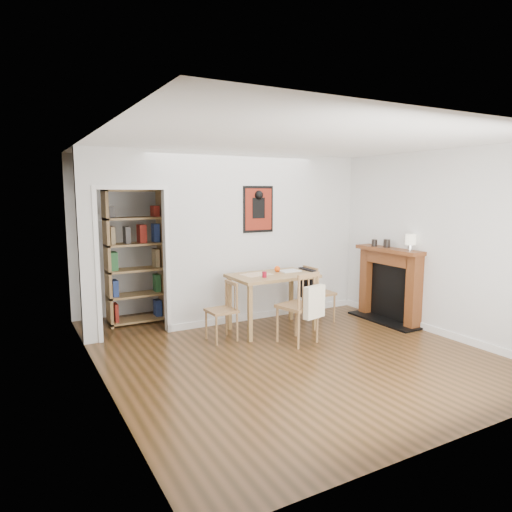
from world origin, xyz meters
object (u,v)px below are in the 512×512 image
red_glass (264,275)px  mantel_lamp (411,241)px  notebook (289,271)px  ceramic_jar_b (374,243)px  dining_table (272,281)px  fireplace (390,282)px  chair_left (221,311)px  chair_front (298,307)px  orange_fruit (277,269)px  ceramic_jar_a (387,243)px  bookshelf (135,257)px  chair_right (318,293)px

red_glass → mantel_lamp: (2.07, -0.71, 0.44)m
notebook → ceramic_jar_b: ceramic_jar_b is taller
dining_table → fireplace: fireplace is taller
chair_left → chair_front: bearing=-34.7°
chair_left → chair_front: chair_front is taller
dining_table → notebook: size_ratio=3.98×
chair_front → orange_fruit: (0.17, 0.82, 0.38)m
orange_fruit → ceramic_jar_a: ceramic_jar_a is taller
bookshelf → ceramic_jar_b: bearing=-24.6°
fireplace → notebook: (-1.51, 0.57, 0.22)m
bookshelf → mantel_lamp: size_ratio=8.61×
fireplace → mantel_lamp: bearing=-92.2°
bookshelf → orange_fruit: bookshelf is taller
chair_left → fireplace: 2.76m
chair_front → chair_left: bearing=145.3°
mantel_lamp → ceramic_jar_a: size_ratio=1.92×
ceramic_jar_a → notebook: bearing=161.3°
ceramic_jar_b → ceramic_jar_a: bearing=-71.4°
chair_right → ceramic_jar_b: (0.91, -0.24, 0.76)m
dining_table → bookshelf: 2.15m
red_glass → ceramic_jar_b: ceramic_jar_b is taller
fireplace → notebook: 1.63m
red_glass → orange_fruit: 0.50m
chair_left → chair_right: chair_right is taller
orange_fruit → ceramic_jar_b: ceramic_jar_b is taller
bookshelf → ceramic_jar_b: bookshelf is taller
red_glass → ceramic_jar_a: ceramic_jar_a is taller
chair_left → orange_fruit: bearing=12.2°
fireplace → red_glass: 2.13m
bookshelf → ceramic_jar_b: 3.75m
red_glass → notebook: (0.57, 0.25, -0.03)m
fireplace → mantel_lamp: (-0.02, -0.39, 0.69)m
bookshelf → ceramic_jar_a: bookshelf is taller
chair_front → orange_fruit: bearing=78.3°
notebook → bookshelf: bearing=147.7°
orange_fruit → ceramic_jar_a: size_ratio=0.70×
red_glass → ceramic_jar_a: 2.10m
dining_table → bookshelf: bearing=140.6°
bookshelf → notebook: size_ratio=6.82×
dining_table → chair_front: chair_front is taller
chair_front → notebook: size_ratio=3.20×
chair_right → red_glass: red_glass is taller
red_glass → mantel_lamp: mantel_lamp is taller
bookshelf → red_glass: bookshelf is taller
chair_right → orange_fruit: size_ratio=10.02×
bookshelf → orange_fruit: (1.81, -1.21, -0.15)m
chair_left → notebook: size_ratio=2.65×
dining_table → fireplace: bearing=-14.4°
mantel_lamp → ceramic_jar_a: 0.46m
chair_front → notebook: 0.91m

